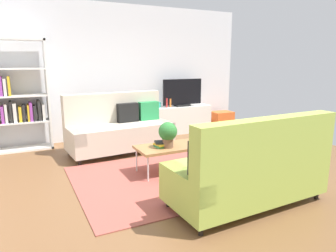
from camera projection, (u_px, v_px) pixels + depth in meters
name	position (u px, v px, depth m)	size (l,w,h in m)	color
ground_plane	(166.00, 176.00, 4.59)	(7.68, 7.68, 0.00)	brown
wall_far	(111.00, 72.00, 6.75)	(6.40, 0.12, 2.90)	silver
area_rug	(175.00, 176.00, 4.59)	(2.90, 2.20, 0.01)	#9E4C42
couch_beige	(120.00, 128.00, 5.77)	(1.96, 0.99, 1.10)	beige
couch_green	(250.00, 170.00, 3.57)	(1.93, 0.91, 1.10)	#A3BC4C
coffee_table	(172.00, 147.00, 4.70)	(1.10, 0.56, 0.42)	#9E7042
tv_console	(182.00, 119.00, 7.38)	(1.40, 0.44, 0.64)	silver
tv	(182.00, 93.00, 7.23)	(1.00, 0.20, 0.64)	black
bookshelf	(16.00, 100.00, 5.73)	(1.10, 0.36, 2.10)	white
storage_trunk	(222.00, 120.00, 7.79)	(0.52, 0.40, 0.44)	orange
potted_plant	(168.00, 133.00, 4.55)	(0.28, 0.28, 0.39)	brown
table_book_0	(163.00, 146.00, 4.63)	(0.24, 0.18, 0.03)	#3F8C4C
table_book_1	(163.00, 144.00, 4.62)	(0.24, 0.18, 0.02)	gold
table_book_2	(163.00, 142.00, 4.62)	(0.24, 0.18, 0.02)	#262626
vase_0	(159.00, 105.00, 7.09)	(0.10, 0.10, 0.12)	#33B29E
bottle_0	(167.00, 103.00, 7.07)	(0.04, 0.04, 0.22)	red
bottle_1	(170.00, 103.00, 7.11)	(0.05, 0.05, 0.20)	orange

